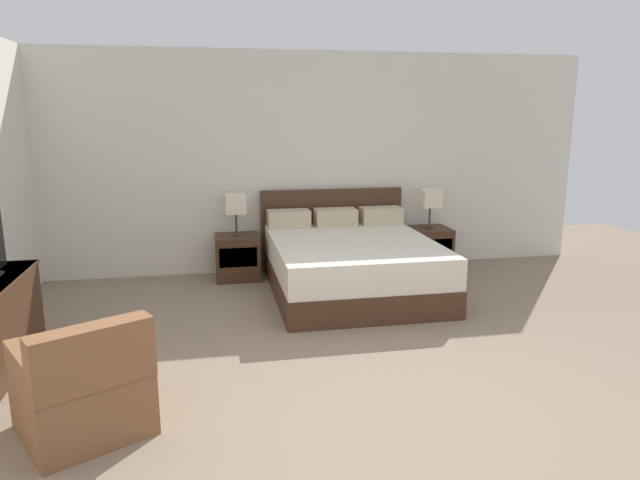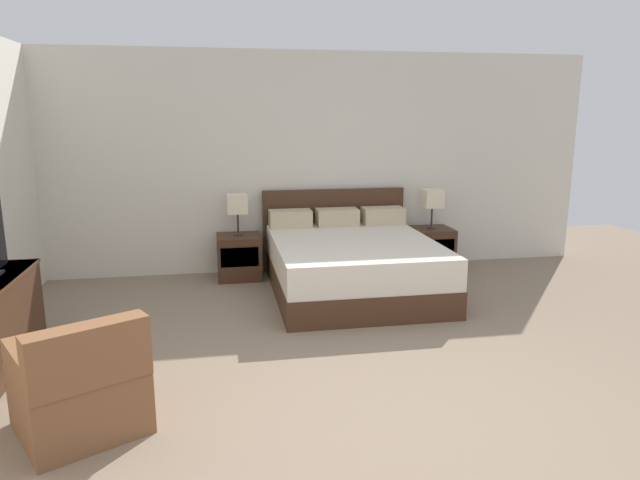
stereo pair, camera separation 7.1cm
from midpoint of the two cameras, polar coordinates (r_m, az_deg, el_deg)
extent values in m
plane|color=#84705B|center=(3.74, 8.28, -18.43)|extent=(11.59, 11.59, 0.00)
cube|color=silver|center=(7.02, -1.52, 7.70)|extent=(7.28, 0.06, 2.65)
cube|color=#422819|center=(6.21, 3.67, -4.10)|extent=(1.70, 2.05, 0.28)
cube|color=beige|center=(6.13, 3.70, -1.44)|extent=(1.69, 2.03, 0.31)
cube|color=#422819|center=(7.12, 1.68, 1.08)|extent=(1.77, 0.05, 1.01)
cube|color=#C6B28E|center=(6.80, -2.69, 2.15)|extent=(0.50, 0.28, 0.20)
cube|color=#C6B28E|center=(6.89, 2.03, 2.31)|extent=(0.50, 0.28, 0.20)
cube|color=#C6B28E|center=(7.04, 6.59, 2.44)|extent=(0.50, 0.28, 0.20)
cube|color=#422819|center=(6.80, -7.81, -1.67)|extent=(0.51, 0.47, 0.52)
cube|color=black|center=(6.57, -7.73, -1.72)|extent=(0.43, 0.01, 0.23)
cube|color=#422819|center=(7.29, 11.26, -0.83)|extent=(0.51, 0.47, 0.52)
cube|color=black|center=(7.07, 11.95, -0.85)|extent=(0.43, 0.01, 0.23)
cylinder|color=#332D28|center=(6.74, -7.87, 0.54)|extent=(0.11, 0.11, 0.02)
cylinder|color=#332D28|center=(6.72, -7.91, 1.65)|extent=(0.02, 0.02, 0.25)
cube|color=beige|center=(6.68, -7.97, 3.61)|extent=(0.23, 0.23, 0.22)
cylinder|color=#332D28|center=(7.24, 11.35, 1.24)|extent=(0.11, 0.11, 0.02)
cylinder|color=#332D28|center=(7.21, 11.39, 2.27)|extent=(0.02, 0.02, 0.25)
cube|color=beige|center=(7.18, 11.47, 4.10)|extent=(0.23, 0.23, 0.22)
cube|color=brown|center=(3.91, -22.40, -14.46)|extent=(0.92, 0.92, 0.40)
cube|color=brown|center=(3.52, -21.60, -10.67)|extent=(0.67, 0.47, 0.36)
cube|color=brown|center=(3.74, -27.17, -11.34)|extent=(0.38, 0.59, 0.18)
cube|color=brown|center=(3.88, -18.54, -9.71)|extent=(0.38, 0.59, 0.18)
camera|label=1|loc=(0.04, -89.62, 0.08)|focal=32.00mm
camera|label=2|loc=(0.04, 90.38, -0.08)|focal=32.00mm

